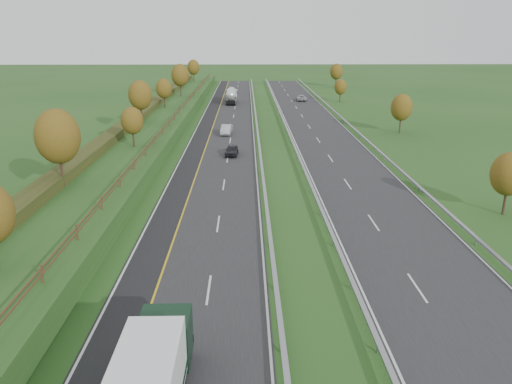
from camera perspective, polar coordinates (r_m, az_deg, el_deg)
ground at (r=75.62m, az=2.08°, el=5.27°), size 400.00×400.00×0.00m
near_carriageway at (r=80.48m, az=-3.85°, el=6.02°), size 10.50×200.00×0.04m
far_carriageway at (r=81.38m, az=7.90°, el=6.03°), size 10.50×200.00×0.04m
hard_shoulder at (r=80.75m, az=-6.52°, el=5.99°), size 3.00×200.00×0.04m
lane_markings at (r=80.31m, az=0.74°, el=6.06°), size 26.75×200.00×0.01m
embankment_left at (r=81.94m, az=-13.04°, el=6.52°), size 12.00×200.00×2.00m
hedge_left at (r=82.10m, az=-14.49°, el=7.53°), size 2.20×180.00×1.10m
fence_left at (r=80.43m, az=-10.02°, el=7.75°), size 0.12×189.06×1.20m
median_barrier_near at (r=80.29m, az=0.24°, el=6.47°), size 0.32×200.00×0.71m
median_barrier_far at (r=80.57m, az=3.89°, el=6.47°), size 0.32×200.00×0.71m
outer_barrier_far at (r=82.37m, az=11.93°, el=6.38°), size 0.32×200.00×0.71m
trees_left at (r=77.76m, az=-13.55°, el=9.91°), size 6.64×164.30×7.66m
trees_far at (r=111.66m, az=12.57°, el=11.14°), size 8.45×118.60×7.12m
road_tanker at (r=123.20m, az=-2.85°, el=11.01°), size 2.40×11.22×3.46m
car_dark_near at (r=69.61m, az=-2.80°, el=4.79°), size 1.94×4.25×1.41m
car_silver_mid at (r=84.49m, az=-3.41°, el=7.15°), size 1.97×4.81×1.55m
car_small_far at (r=143.52m, az=-2.88°, el=11.52°), size 2.42×4.88×1.36m
car_oncoming at (r=127.33m, az=5.20°, el=10.68°), size 2.66×5.22×1.41m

